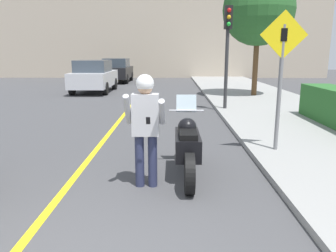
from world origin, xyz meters
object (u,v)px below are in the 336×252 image
parked_car_silver (94,76)px  parked_car_black (117,70)px  crossing_sign (281,68)px  street_tree (259,10)px  motorcycle (187,146)px  person_biker (145,119)px  traffic_light (228,38)px

parked_car_silver → parked_car_black: bearing=88.2°
crossing_sign → street_tree: 9.33m
motorcycle → street_tree: 11.20m
parked_car_silver → motorcycle: bearing=-70.1°
person_biker → traffic_light: bearing=71.4°
parked_car_silver → parked_car_black: size_ratio=1.00×
parked_car_silver → traffic_light: bearing=-44.3°
traffic_light → street_tree: size_ratio=0.64×
traffic_light → parked_car_black: 13.48m
traffic_light → street_tree: street_tree is taller
traffic_light → motorcycle: bearing=-104.5°
traffic_light → parked_car_silver: traffic_light is taller
motorcycle → traffic_light: bearing=75.5°
motorcycle → traffic_light: traffic_light is taller
traffic_light → parked_car_black: (-5.82, 12.04, -1.68)m
crossing_sign → street_tree: size_ratio=0.50×
motorcycle → crossing_sign: size_ratio=0.79×
person_biker → parked_car_silver: 13.16m
motorcycle → crossing_sign: crossing_sign is taller
parked_car_silver → street_tree: bearing=-14.5°
street_tree → person_biker: bearing=-111.7°
motorcycle → street_tree: size_ratio=0.40×
crossing_sign → parked_car_silver: (-6.24, 10.96, -0.88)m
person_biker → parked_car_black: (-3.55, 18.79, -0.20)m
street_tree → motorcycle: bearing=-109.5°
person_biker → crossing_sign: 3.08m
street_tree → parked_car_silver: street_tree is taller
motorcycle → parked_car_black: 18.76m
crossing_sign → person_biker: bearing=-146.4°
street_tree → parked_car_black: street_tree is taller
street_tree → parked_car_silver: (-7.96, 2.05, -3.06)m
person_biker → traffic_light: size_ratio=0.50×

